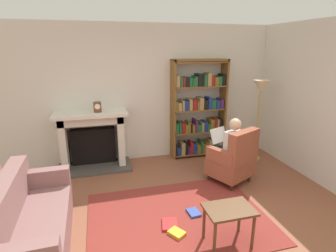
{
  "coord_description": "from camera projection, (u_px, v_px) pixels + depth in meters",
  "views": [
    {
      "loc": [
        -0.94,
        -2.73,
        2.25
      ],
      "look_at": [
        0.1,
        1.2,
        1.05
      ],
      "focal_mm": 28.57,
      "sensor_mm": 36.0,
      "label": 1
    }
  ],
  "objects": [
    {
      "name": "bookshelf",
      "position": [
        199.0,
        111.0,
        5.55
      ],
      "size": [
        1.14,
        0.32,
        2.03
      ],
      "color": "brown",
      "rests_on": "ground"
    },
    {
      "name": "armchair_reading",
      "position": [
        234.0,
        159.0,
        4.53
      ],
      "size": [
        0.85,
        0.84,
        0.97
      ],
      "rotation": [
        0.0,
        0.0,
        3.59
      ],
      "color": "#331E14",
      "rests_on": "ground"
    },
    {
      "name": "side_wall_right",
      "position": [
        303.0,
        99.0,
        4.83
      ],
      "size": [
        0.1,
        5.2,
        2.7
      ],
      "primitive_type": "cube",
      "color": "silver",
      "rests_on": "ground"
    },
    {
      "name": "back_wall",
      "position": [
        146.0,
        94.0,
        5.38
      ],
      "size": [
        5.6,
        0.1,
        2.7
      ],
      "primitive_type": "cube",
      "color": "silver",
      "rests_on": "ground"
    },
    {
      "name": "floor_lamp",
      "position": [
        260.0,
        93.0,
        5.21
      ],
      "size": [
        0.32,
        0.32,
        1.64
      ],
      "color": "#B7933F",
      "rests_on": "ground"
    },
    {
      "name": "seated_reader",
      "position": [
        229.0,
        147.0,
        4.56
      ],
      "size": [
        0.52,
        0.6,
        1.14
      ],
      "rotation": [
        0.0,
        0.0,
        3.59
      ],
      "color": "silver",
      "rests_on": "ground"
    },
    {
      "name": "scattered_books",
      "position": [
        178.0,
        224.0,
        3.5
      ],
      "size": [
        0.6,
        0.59,
        0.04
      ],
      "color": "#334CA5",
      "rests_on": "area_rug"
    },
    {
      "name": "side_table",
      "position": [
        229.0,
        214.0,
        3.08
      ],
      "size": [
        0.56,
        0.39,
        0.48
      ],
      "color": "brown",
      "rests_on": "ground"
    },
    {
      "name": "area_rug",
      "position": [
        178.0,
        217.0,
        3.68
      ],
      "size": [
        2.4,
        1.8,
        0.01
      ],
      "primitive_type": "cube",
      "color": "maroon",
      "rests_on": "ground"
    },
    {
      "name": "fireplace",
      "position": [
        93.0,
        138.0,
        5.09
      ],
      "size": [
        1.36,
        0.64,
        1.11
      ],
      "color": "#4C4742",
      "rests_on": "ground"
    },
    {
      "name": "sofa_floral",
      "position": [
        30.0,
        225.0,
        3.02
      ],
      "size": [
        0.77,
        1.72,
        0.85
      ],
      "rotation": [
        0.0,
        0.0,
        1.6
      ],
      "color": "#8C6260",
      "rests_on": "ground"
    },
    {
      "name": "mantel_clock",
      "position": [
        97.0,
        107.0,
        4.86
      ],
      "size": [
        0.14,
        0.14,
        0.19
      ],
      "color": "brown",
      "rests_on": "fireplace"
    },
    {
      "name": "ground",
      "position": [
        185.0,
        231.0,
        3.4
      ],
      "size": [
        14.0,
        14.0,
        0.0
      ],
      "primitive_type": "plane",
      "color": "brown"
    }
  ]
}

